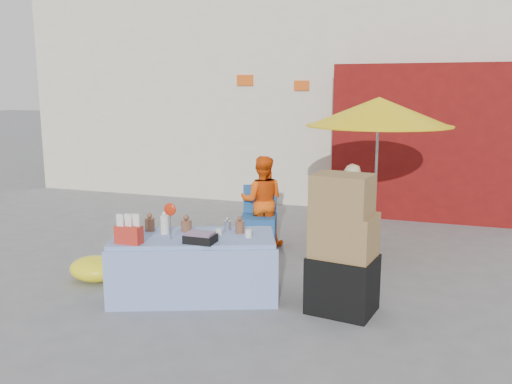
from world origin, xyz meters
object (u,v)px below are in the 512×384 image
at_px(chair_left, 259,229).
at_px(box_stack, 343,249).
at_px(vendor_beige, 351,209).
at_px(vendor_orange, 262,201).
at_px(umbrella, 379,112).
at_px(chair_right, 348,237).
at_px(market_table, 194,265).

relative_size(chair_left, box_stack, 0.61).
distance_m(chair_left, vendor_beige, 1.31).
distance_m(vendor_orange, umbrella, 2.00).
height_order(chair_left, box_stack, box_stack).
relative_size(chair_left, chair_right, 1.00).
relative_size(vendor_orange, vendor_beige, 1.04).
xyz_separation_m(market_table, chair_right, (1.33, 1.96, -0.09)).
bearing_deg(box_stack, chair_left, 128.83).
bearing_deg(umbrella, chair_right, -136.85).
height_order(market_table, umbrella, umbrella).
xyz_separation_m(umbrella, box_stack, (-0.06, -2.14, -1.25)).
relative_size(market_table, umbrella, 0.92).
distance_m(umbrella, box_stack, 2.48).
distance_m(market_table, box_stack, 1.61).
bearing_deg(box_stack, chair_right, 97.55).
relative_size(chair_right, vendor_beige, 0.69).
relative_size(chair_right, box_stack, 0.61).
bearing_deg(chair_left, market_table, -105.41).
bearing_deg(vendor_beige, umbrella, -166.57).
xyz_separation_m(market_table, chair_left, (0.08, 1.96, -0.09)).
relative_size(chair_left, umbrella, 0.41).
bearing_deg(market_table, umbrella, 32.78).
bearing_deg(vendor_beige, box_stack, 83.81).
bearing_deg(chair_right, box_stack, -95.59).
bearing_deg(chair_right, market_table, -137.25).
relative_size(chair_right, vendor_orange, 0.67).
bearing_deg(chair_right, vendor_orange, 160.70).
distance_m(market_table, umbrella, 3.18).
relative_size(vendor_beige, umbrella, 0.59).
height_order(market_table, box_stack, box_stack).
height_order(chair_right, box_stack, box_stack).
relative_size(market_table, chair_right, 2.25).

